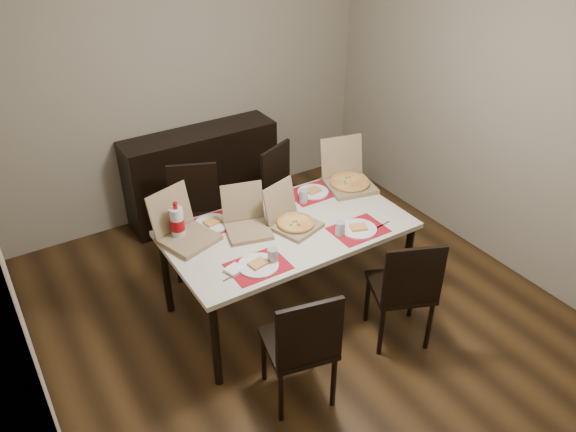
{
  "coord_description": "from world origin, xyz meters",
  "views": [
    {
      "loc": [
        -1.89,
        -2.84,
        3.05
      ],
      "look_at": [
        -0.03,
        0.13,
        0.85
      ],
      "focal_mm": 35.0,
      "sensor_mm": 36.0,
      "label": 1
    }
  ],
  "objects_px": {
    "sideboard": "(202,174)",
    "dip_bowl": "(288,206)",
    "chair_near_left": "(302,344)",
    "chair_near_right": "(405,287)",
    "soda_bottle": "(177,224)",
    "chair_far_right": "(286,191)",
    "dining_table": "(288,235)",
    "chair_far_left": "(195,214)",
    "pizza_box_center": "(293,220)"
  },
  "relations": [
    {
      "from": "chair_far_left",
      "to": "chair_far_right",
      "type": "distance_m",
      "value": 0.87
    },
    {
      "from": "soda_bottle",
      "to": "pizza_box_center",
      "type": "bearing_deg",
      "value": -21.2
    },
    {
      "from": "pizza_box_center",
      "to": "dip_bowl",
      "type": "height_order",
      "value": "pizza_box_center"
    },
    {
      "from": "pizza_box_center",
      "to": "chair_far_right",
      "type": "bearing_deg",
      "value": 60.9
    },
    {
      "from": "dip_bowl",
      "to": "chair_far_left",
      "type": "bearing_deg",
      "value": 127.92
    },
    {
      "from": "sideboard",
      "to": "chair_near_right",
      "type": "relative_size",
      "value": 1.61
    },
    {
      "from": "chair_near_left",
      "to": "chair_far_left",
      "type": "bearing_deg",
      "value": 87.91
    },
    {
      "from": "chair_far_left",
      "to": "pizza_box_center",
      "type": "xyz_separation_m",
      "value": [
        0.41,
        -0.91,
        0.29
      ]
    },
    {
      "from": "chair_near_left",
      "to": "dip_bowl",
      "type": "relative_size",
      "value": 7.12
    },
    {
      "from": "dip_bowl",
      "to": "dining_table",
      "type": "bearing_deg",
      "value": -122.32
    },
    {
      "from": "chair_far_left",
      "to": "chair_far_right",
      "type": "xyz_separation_m",
      "value": [
        0.87,
        -0.08,
        0.0
      ]
    },
    {
      "from": "chair_near_left",
      "to": "chair_far_left",
      "type": "height_order",
      "value": "same"
    },
    {
      "from": "pizza_box_center",
      "to": "dining_table",
      "type": "bearing_deg",
      "value": 170.06
    },
    {
      "from": "dining_table",
      "to": "chair_far_right",
      "type": "relative_size",
      "value": 1.94
    },
    {
      "from": "dip_bowl",
      "to": "soda_bottle",
      "type": "xyz_separation_m",
      "value": [
        -0.89,
        0.06,
        0.11
      ]
    },
    {
      "from": "sideboard",
      "to": "dip_bowl",
      "type": "relative_size",
      "value": 11.49
    },
    {
      "from": "chair_far_left",
      "to": "soda_bottle",
      "type": "relative_size",
      "value": 3.09
    },
    {
      "from": "chair_far_left",
      "to": "chair_near_right",
      "type": "bearing_deg",
      "value": -63.11
    },
    {
      "from": "dip_bowl",
      "to": "chair_far_right",
      "type": "bearing_deg",
      "value": 59.3
    },
    {
      "from": "soda_bottle",
      "to": "chair_far_right",
      "type": "bearing_deg",
      "value": 22.9
    },
    {
      "from": "chair_near_right",
      "to": "chair_far_left",
      "type": "xyz_separation_m",
      "value": [
        -0.86,
        1.69,
        0.0
      ]
    },
    {
      "from": "sideboard",
      "to": "dining_table",
      "type": "relative_size",
      "value": 0.83
    },
    {
      "from": "chair_near_right",
      "to": "pizza_box_center",
      "type": "distance_m",
      "value": 0.95
    },
    {
      "from": "chair_near_left",
      "to": "soda_bottle",
      "type": "height_order",
      "value": "soda_bottle"
    },
    {
      "from": "chair_near_right",
      "to": "chair_far_right",
      "type": "xyz_separation_m",
      "value": [
        0.01,
        1.61,
        0.0
      ]
    },
    {
      "from": "pizza_box_center",
      "to": "dip_bowl",
      "type": "xyz_separation_m",
      "value": [
        0.11,
        0.24,
        -0.04
      ]
    },
    {
      "from": "chair_near_left",
      "to": "soda_bottle",
      "type": "distance_m",
      "value": 1.26
    },
    {
      "from": "chair_near_left",
      "to": "chair_near_right",
      "type": "xyz_separation_m",
      "value": [
        0.92,
        0.08,
        0.0
      ]
    },
    {
      "from": "dining_table",
      "to": "dip_bowl",
      "type": "height_order",
      "value": "dip_bowl"
    },
    {
      "from": "sideboard",
      "to": "chair_far_left",
      "type": "height_order",
      "value": "chair_far_left"
    },
    {
      "from": "chair_near_left",
      "to": "chair_near_right",
      "type": "height_order",
      "value": "same"
    },
    {
      "from": "chair_near_right",
      "to": "dip_bowl",
      "type": "height_order",
      "value": "chair_near_right"
    },
    {
      "from": "chair_far_right",
      "to": "dip_bowl",
      "type": "relative_size",
      "value": 7.12
    },
    {
      "from": "chair_far_left",
      "to": "dip_bowl",
      "type": "xyz_separation_m",
      "value": [
        0.52,
        -0.67,
        0.25
      ]
    },
    {
      "from": "chair_far_left",
      "to": "dining_table",
      "type": "bearing_deg",
      "value": -67.57
    },
    {
      "from": "chair_near_right",
      "to": "chair_far_right",
      "type": "distance_m",
      "value": 1.61
    },
    {
      "from": "chair_near_left",
      "to": "chair_far_right",
      "type": "distance_m",
      "value": 1.93
    },
    {
      "from": "chair_far_right",
      "to": "soda_bottle",
      "type": "bearing_deg",
      "value": -157.1
    },
    {
      "from": "chair_far_right",
      "to": "chair_near_right",
      "type": "bearing_deg",
      "value": -90.45
    },
    {
      "from": "dining_table",
      "to": "chair_near_left",
      "type": "relative_size",
      "value": 1.94
    },
    {
      "from": "chair_near_left",
      "to": "pizza_box_center",
      "type": "distance_m",
      "value": 1.02
    },
    {
      "from": "chair_far_right",
      "to": "soda_bottle",
      "type": "height_order",
      "value": "soda_bottle"
    },
    {
      "from": "soda_bottle",
      "to": "chair_near_left",
      "type": "bearing_deg",
      "value": -75.06
    },
    {
      "from": "dining_table",
      "to": "soda_bottle",
      "type": "distance_m",
      "value": 0.83
    },
    {
      "from": "sideboard",
      "to": "dining_table",
      "type": "xyz_separation_m",
      "value": [
        -0.03,
        -1.65,
        0.23
      ]
    },
    {
      "from": "chair_far_right",
      "to": "dip_bowl",
      "type": "distance_m",
      "value": 0.73
    },
    {
      "from": "chair_far_left",
      "to": "soda_bottle",
      "type": "xyz_separation_m",
      "value": [
        -0.37,
        -0.6,
        0.37
      ]
    },
    {
      "from": "dining_table",
      "to": "chair_near_right",
      "type": "relative_size",
      "value": 1.94
    },
    {
      "from": "sideboard",
      "to": "chair_far_right",
      "type": "height_order",
      "value": "chair_far_right"
    },
    {
      "from": "dip_bowl",
      "to": "chair_near_right",
      "type": "bearing_deg",
      "value": -71.75
    }
  ]
}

